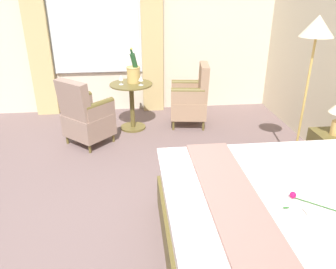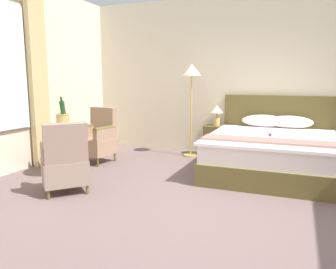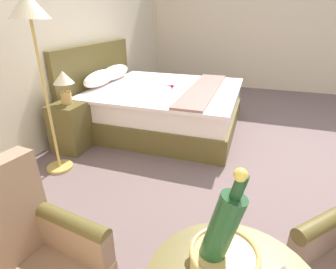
# 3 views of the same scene
# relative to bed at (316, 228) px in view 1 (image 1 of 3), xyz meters

# --- Properties ---
(ground_plane) EXTENTS (8.20, 8.20, 0.00)m
(ground_plane) POSITION_rel_bed_xyz_m (-0.50, -1.92, -0.34)
(ground_plane) COLOR #6D5756
(wall_window_side) EXTENTS (0.27, 6.14, 3.07)m
(wall_window_side) POSITION_rel_bed_xyz_m (-3.89, -1.92, 1.19)
(wall_window_side) COLOR beige
(wall_window_side) RESTS_ON ground
(bed) EXTENTS (1.98, 2.24, 1.19)m
(bed) POSITION_rel_bed_xyz_m (0.00, 0.00, 0.00)
(bed) COLOR brown
(bed) RESTS_ON ground
(nightstand) EXTENTS (0.45, 0.38, 0.61)m
(nightstand) POSITION_rel_bed_xyz_m (-1.09, 0.77, -0.04)
(nightstand) COLOR brown
(nightstand) RESTS_ON ground
(floor_lamp_brass) EXTENTS (0.36, 0.36, 1.77)m
(floor_lamp_brass) POSITION_rel_bed_xyz_m (-1.56, 0.62, 1.17)
(floor_lamp_brass) COLOR tan
(floor_lamp_brass) RESTS_ON ground
(side_table_round) EXTENTS (0.64, 0.64, 0.72)m
(side_table_round) POSITION_rel_bed_xyz_m (-2.93, -1.38, 0.09)
(side_table_round) COLOR brown
(side_table_round) RESTS_ON ground
(champagne_bucket) EXTENTS (0.21, 0.21, 0.52)m
(champagne_bucket) POSITION_rel_bed_xyz_m (-3.00, -1.33, 0.53)
(champagne_bucket) COLOR tan
(champagne_bucket) RESTS_ON side_table_round
(wine_glass_near_bucket) EXTENTS (0.07, 0.07, 0.14)m
(wine_glass_near_bucket) POSITION_rel_bed_xyz_m (-2.90, -1.52, 0.47)
(wine_glass_near_bucket) COLOR white
(wine_glass_near_bucket) RESTS_ON side_table_round
(wine_glass_near_edge) EXTENTS (0.07, 0.07, 0.13)m
(wine_glass_near_edge) POSITION_rel_bed_xyz_m (-2.84, -1.23, 0.47)
(wine_glass_near_edge) COLOR white
(wine_glass_near_edge) RESTS_ON side_table_round
(armchair_by_window) EXTENTS (0.63, 0.63, 0.98)m
(armchair_by_window) POSITION_rel_bed_xyz_m (-2.99, -0.44, 0.10)
(armchair_by_window) COLOR brown
(armchair_by_window) RESTS_ON ground
(armchair_facing_bed) EXTENTS (0.77, 0.77, 0.95)m
(armchair_facing_bed) POSITION_rel_bed_xyz_m (-2.44, -2.02, 0.07)
(armchair_facing_bed) COLOR brown
(armchair_facing_bed) RESTS_ON ground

